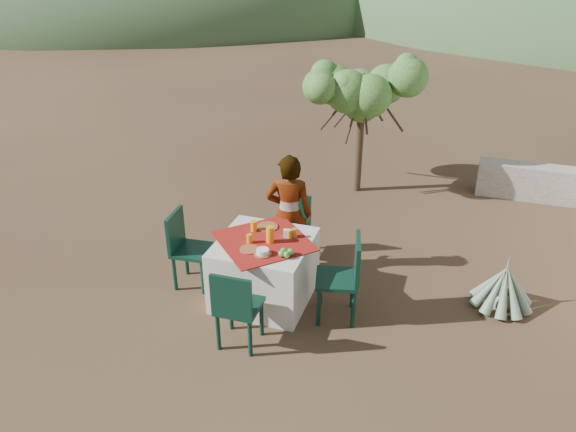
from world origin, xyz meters
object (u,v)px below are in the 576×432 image
object	(u,v)px
chair_left	(186,245)
chair_far	(294,224)
chair_right	(345,275)
agave	(503,287)
shrub_tree	(367,97)
person	(289,215)
chair_near	(236,306)
juice_pitcher	(270,234)
table	(264,270)

from	to	relation	value
chair_left	chair_far	bearing A→B (deg)	-49.83
chair_right	agave	distance (m)	1.85
chair_right	agave	xyz separation A→B (m)	(1.66, 0.75, -0.29)
chair_left	shrub_tree	bearing A→B (deg)	-27.76
chair_right	person	world-z (taller)	person
chair_far	shrub_tree	bearing A→B (deg)	81.73
chair_far	person	size ratio (longest dim) A/B	0.55
chair_near	agave	world-z (taller)	chair_near
agave	juice_pitcher	world-z (taller)	juice_pitcher
chair_far	chair_left	world-z (taller)	chair_left
chair_right	chair_far	bearing A→B (deg)	-152.33
chair_far	shrub_tree	world-z (taller)	shrub_tree
table	shrub_tree	xyz separation A→B (m)	(0.44, 3.35, 1.16)
chair_near	person	world-z (taller)	person
chair_right	shrub_tree	size ratio (longest dim) A/B	0.50
chair_far	juice_pitcher	distance (m)	1.08
chair_far	chair_near	distance (m)	1.90
chair_left	shrub_tree	distance (m)	3.79
chair_near	chair_right	size ratio (longest dim) A/B	0.94
person	shrub_tree	distance (m)	2.81
chair_left	juice_pitcher	size ratio (longest dim) A/B	4.97
chair_right	juice_pitcher	xyz separation A→B (m)	(-0.87, 0.06, 0.31)
person	juice_pitcher	world-z (taller)	person
table	chair_near	xyz separation A→B (m)	(0.04, -0.90, 0.13)
person	agave	world-z (taller)	person
chair_left	agave	world-z (taller)	chair_left
table	person	world-z (taller)	person
person	table	bearing A→B (deg)	71.30
chair_right	shrub_tree	distance (m)	3.59
chair_far	chair_left	size ratio (longest dim) A/B	0.90
chair_far	chair_near	bearing A→B (deg)	-87.94
chair_near	table	bearing A→B (deg)	-88.96
agave	juice_pitcher	size ratio (longest dim) A/B	3.94
chair_far	shrub_tree	xyz separation A→B (m)	(0.41, 2.35, 1.07)
table	chair_right	xyz separation A→B (m)	(0.95, -0.06, 0.16)
chair_left	person	bearing A→B (deg)	-62.10
table	chair_far	distance (m)	1.01
table	chair_near	distance (m)	0.91
chair_far	agave	distance (m)	2.61
chair_right	agave	bearing A→B (deg)	101.23
chair_far	agave	world-z (taller)	chair_far
chair_near	agave	xyz separation A→B (m)	(2.57, 1.59, -0.26)
shrub_tree	chair_right	bearing A→B (deg)	-81.59
agave	juice_pitcher	xyz separation A→B (m)	(-2.53, -0.69, 0.61)
person	chair_far	bearing A→B (deg)	-94.50
table	shrub_tree	distance (m)	3.58
chair_right	person	size ratio (longest dim) A/B	0.64
shrub_tree	agave	bearing A→B (deg)	-50.91
chair_near	juice_pitcher	world-z (taller)	juice_pitcher
table	person	xyz separation A→B (m)	(0.07, 0.67, 0.39)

